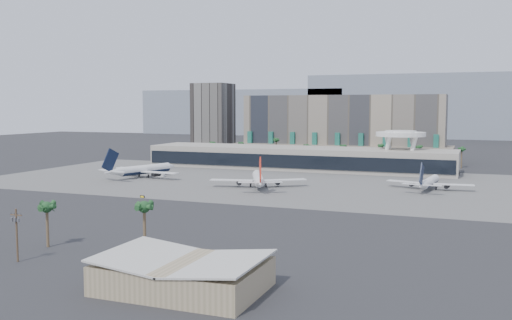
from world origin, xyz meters
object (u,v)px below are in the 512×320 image
(airliner_left, at_px, (142,170))
(service_vehicle_b, at_px, (266,184))
(airliner_right, at_px, (429,182))
(airliner_centre, at_px, (258,179))
(taxiway_sign, at_px, (142,197))
(service_vehicle_a, at_px, (160,175))
(utility_pole, at_px, (16,230))

(airliner_left, xyz_separation_m, service_vehicle_b, (66.07, -4.61, -3.08))
(airliner_right, xyz_separation_m, service_vehicle_b, (-68.03, -12.53, -2.40))
(airliner_centre, distance_m, taxiway_sign, 52.60)
(airliner_left, bearing_deg, service_vehicle_a, 52.17)
(airliner_right, relative_size, taxiway_sign, 17.15)
(airliner_left, xyz_separation_m, airliner_centre, (65.36, -11.63, -0.16))
(airliner_centre, relative_size, service_vehicle_a, 8.77)
(airliner_left, bearing_deg, airliner_right, 21.28)
(airliner_left, height_order, service_vehicle_b, airliner_left)
(airliner_left, xyz_separation_m, airliner_right, (134.11, 7.92, -0.68))
(airliner_centre, xyz_separation_m, taxiway_sign, (-30.93, -42.41, -3.27))
(service_vehicle_a, bearing_deg, utility_pole, -75.32)
(airliner_left, height_order, taxiway_sign, airliner_left)
(airliner_centre, bearing_deg, taxiway_sign, -149.45)
(service_vehicle_b, bearing_deg, airliner_centre, -78.02)
(airliner_left, relative_size, service_vehicle_b, 13.52)
(airliner_centre, relative_size, service_vehicle_b, 12.59)
(utility_pole, bearing_deg, airliner_centre, 86.47)
(airliner_right, height_order, taxiway_sign, airliner_right)
(taxiway_sign, bearing_deg, airliner_left, 131.59)
(service_vehicle_b, bearing_deg, service_vehicle_a, -171.28)
(utility_pole, xyz_separation_m, taxiway_sign, (-22.96, 86.94, -6.66))
(service_vehicle_a, relative_size, service_vehicle_b, 1.44)
(utility_pole, relative_size, airliner_centre, 0.30)
(airliner_centre, bearing_deg, service_vehicle_a, 140.92)
(airliner_centre, height_order, service_vehicle_a, airliner_centre)
(airliner_right, bearing_deg, utility_pole, -110.98)
(utility_pole, relative_size, service_vehicle_a, 2.60)
(airliner_right, height_order, service_vehicle_a, airliner_right)
(service_vehicle_b, distance_m, taxiway_sign, 58.69)
(airliner_centre, xyz_separation_m, airliner_right, (68.75, 19.54, -0.52))
(airliner_left, height_order, airliner_centre, airliner_left)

